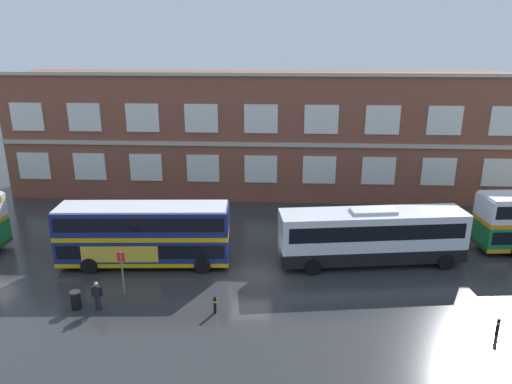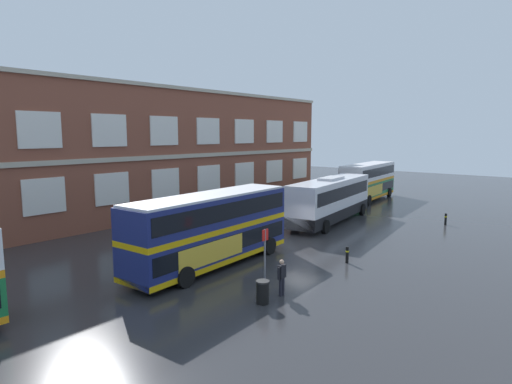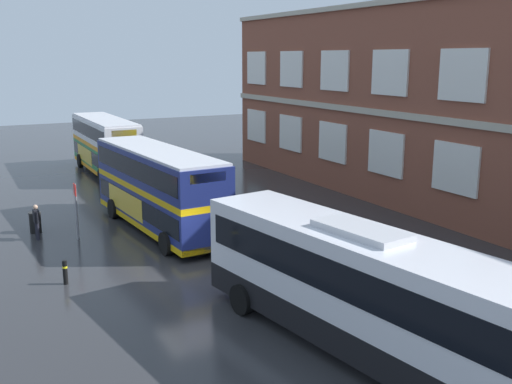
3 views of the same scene
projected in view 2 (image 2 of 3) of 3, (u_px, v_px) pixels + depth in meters
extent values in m
plane|color=#2B2B2D|center=(275.00, 240.00, 29.84)|extent=(120.00, 120.00, 0.00)
cube|color=brown|center=(137.00, 153.00, 39.20)|extent=(46.61, 8.00, 11.20)
cube|color=#B2A893|center=(165.00, 157.00, 36.64)|extent=(46.61, 0.16, 0.36)
cube|color=#B2A893|center=(163.00, 86.00, 35.85)|extent=(46.61, 0.28, 0.30)
cube|color=silver|center=(44.00, 196.00, 29.08)|extent=(2.90, 0.12, 2.46)
cube|color=silver|center=(112.00, 189.00, 33.02)|extent=(2.90, 0.12, 2.46)
cube|color=silver|center=(166.00, 183.00, 36.96)|extent=(2.90, 0.12, 2.46)
cube|color=silver|center=(209.00, 178.00, 40.89)|extent=(2.90, 0.12, 2.46)
cube|color=silver|center=(245.00, 174.00, 44.83)|extent=(2.90, 0.12, 2.46)
cube|color=silver|center=(274.00, 171.00, 48.77)|extent=(2.90, 0.12, 2.46)
cube|color=silver|center=(300.00, 168.00, 52.70)|extent=(2.90, 0.12, 2.46)
cube|color=silver|center=(40.00, 130.00, 28.47)|extent=(2.90, 0.12, 2.46)
cube|color=silver|center=(110.00, 130.00, 32.41)|extent=(2.90, 0.12, 2.46)
cube|color=silver|center=(164.00, 131.00, 36.35)|extent=(2.90, 0.12, 2.46)
cube|color=silver|center=(208.00, 131.00, 40.28)|extent=(2.90, 0.12, 2.46)
cube|color=silver|center=(244.00, 131.00, 44.22)|extent=(2.90, 0.12, 2.46)
cube|color=silver|center=(275.00, 132.00, 48.16)|extent=(2.90, 0.12, 2.46)
cube|color=silver|center=(300.00, 132.00, 52.09)|extent=(2.90, 0.12, 2.46)
cube|color=navy|center=(212.00, 245.00, 23.76)|extent=(11.14, 3.23, 1.75)
cube|color=black|center=(212.00, 241.00, 23.73)|extent=(10.70, 3.25, 0.90)
cube|color=gold|center=(211.00, 227.00, 23.62)|extent=(11.14, 3.23, 0.30)
cube|color=navy|center=(211.00, 210.00, 23.50)|extent=(11.14, 3.23, 1.55)
cube|color=black|center=(211.00, 209.00, 23.49)|extent=(10.70, 3.25, 0.90)
cube|color=gold|center=(212.00, 257.00, 23.86)|extent=(11.14, 3.25, 0.28)
cube|color=silver|center=(211.00, 195.00, 23.38)|extent=(10.91, 3.12, 0.12)
cube|color=gold|center=(213.00, 252.00, 21.94)|extent=(4.83, 0.33, 1.10)
cube|color=yellow|center=(268.00, 192.00, 27.81)|extent=(0.16, 1.66, 0.40)
cylinder|color=black|center=(269.00, 246.00, 26.18)|extent=(1.06, 0.38, 1.04)
cylinder|color=black|center=(237.00, 240.00, 27.68)|extent=(1.06, 0.38, 1.04)
cylinder|color=black|center=(185.00, 277.00, 20.47)|extent=(1.06, 0.38, 1.04)
cylinder|color=black|center=(150.00, 267.00, 21.97)|extent=(1.06, 0.38, 1.04)
cube|color=#197038|center=(368.00, 189.00, 47.64)|extent=(11.20, 3.66, 1.75)
cube|color=black|center=(368.00, 187.00, 47.61)|extent=(10.77, 3.65, 0.90)
cube|color=orange|center=(368.00, 180.00, 47.50)|extent=(11.20, 3.66, 0.30)
cube|color=silver|center=(368.00, 172.00, 47.38)|extent=(11.20, 3.66, 1.55)
cube|color=black|center=(368.00, 171.00, 47.36)|extent=(10.77, 3.65, 0.90)
cube|color=orange|center=(367.00, 196.00, 47.74)|extent=(11.20, 3.68, 0.28)
cube|color=silver|center=(369.00, 164.00, 47.26)|extent=(10.97, 3.53, 0.12)
cube|color=gold|center=(375.00, 190.00, 45.83)|extent=(4.82, 0.52, 1.10)
cube|color=yellow|center=(384.00, 165.00, 51.81)|extent=(0.23, 1.65, 0.40)
cylinder|color=black|center=(389.00, 192.00, 50.19)|extent=(1.07, 0.42, 1.04)
cylinder|color=black|center=(368.00, 191.00, 51.60)|extent=(1.07, 0.42, 1.04)
cylinder|color=black|center=(368.00, 200.00, 44.32)|extent=(1.07, 0.42, 1.04)
cylinder|color=black|center=(345.00, 198.00, 45.73)|extent=(1.07, 0.42, 1.04)
cube|color=silver|center=(331.00, 199.00, 35.51)|extent=(12.24, 4.19, 3.20)
cube|color=black|center=(331.00, 191.00, 35.42)|extent=(11.53, 4.13, 1.00)
cube|color=black|center=(330.00, 212.00, 35.66)|extent=(12.24, 4.21, 0.90)
cube|color=silver|center=(331.00, 178.00, 35.28)|extent=(3.03, 1.66, 0.20)
cylinder|color=black|center=(362.00, 209.00, 38.87)|extent=(1.07, 0.46, 1.04)
cylinder|color=black|center=(336.00, 207.00, 40.21)|extent=(1.07, 0.46, 1.04)
cylinder|color=black|center=(325.00, 227.00, 31.61)|extent=(1.07, 0.46, 1.04)
cylinder|color=black|center=(295.00, 223.00, 32.94)|extent=(1.07, 0.46, 1.04)
cylinder|color=black|center=(280.00, 287.00, 19.38)|extent=(0.17, 0.17, 0.85)
cylinder|color=black|center=(283.00, 286.00, 19.54)|extent=(0.17, 0.17, 0.85)
cube|color=black|center=(282.00, 271.00, 19.36)|extent=(0.42, 0.27, 0.60)
cylinder|color=black|center=(279.00, 273.00, 19.16)|extent=(0.12, 0.12, 0.57)
cylinder|color=black|center=(285.00, 270.00, 19.57)|extent=(0.12, 0.12, 0.57)
sphere|color=tan|center=(282.00, 262.00, 19.30)|extent=(0.22, 0.22, 0.22)
cylinder|color=slate|center=(265.00, 256.00, 21.09)|extent=(0.10, 0.10, 2.70)
cube|color=red|center=(265.00, 235.00, 20.93)|extent=(0.44, 0.04, 0.56)
cylinder|color=black|center=(263.00, 293.00, 18.54)|extent=(0.56, 0.56, 0.95)
cylinder|color=black|center=(263.00, 282.00, 18.47)|extent=(0.60, 0.60, 0.08)
cylinder|color=black|center=(446.00, 219.00, 34.58)|extent=(0.18, 0.18, 0.95)
cylinder|color=yellow|center=(446.00, 217.00, 34.55)|extent=(0.19, 0.19, 0.08)
cylinder|color=black|center=(347.00, 255.00, 24.40)|extent=(0.18, 0.18, 0.95)
cylinder|color=yellow|center=(347.00, 251.00, 24.37)|extent=(0.19, 0.19, 0.08)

